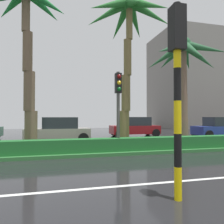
% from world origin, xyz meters
% --- Properties ---
extents(palm_tree_centre, '(3.94, 4.01, 8.12)m').
position_xyz_m(palm_tree_centre, '(2.33, 7.66, 6.42)').
color(palm_tree_centre, brown).
rests_on(palm_tree_centre, median_strip).
extents(palm_tree_centre_right, '(4.83, 4.71, 8.23)m').
position_xyz_m(palm_tree_centre_right, '(7.48, 7.64, 6.60)').
color(palm_tree_centre_right, brown).
rests_on(palm_tree_centre_right, median_strip).
extents(palm_tree_mid_right, '(4.58, 4.67, 6.41)m').
position_xyz_m(palm_tree_mid_right, '(11.17, 8.18, 5.13)').
color(palm_tree_mid_right, brown).
rests_on(palm_tree_mid_right, median_strip).
extents(traffic_signal_median_right, '(0.28, 0.43, 3.78)m').
position_xyz_m(traffic_signal_median_right, '(6.64, 6.72, 2.75)').
color(traffic_signal_median_right, '#4C4C47').
rests_on(traffic_signal_median_right, median_strip).
extents(traffic_signal_foreground, '(0.28, 0.43, 4.23)m').
position_xyz_m(traffic_signal_foreground, '(6.26, 0.83, 2.90)').
color(traffic_signal_foreground, yellow).
rests_on(traffic_signal_foreground, ground_plane).
extents(car_in_traffic_third, '(4.30, 2.02, 1.72)m').
position_xyz_m(car_in_traffic_third, '(3.90, 12.05, 0.83)').
color(car_in_traffic_third, gray).
rests_on(car_in_traffic_third, ground_plane).
extents(car_in_traffic_fourth, '(4.30, 2.02, 1.72)m').
position_xyz_m(car_in_traffic_fourth, '(10.58, 15.01, 0.83)').
color(car_in_traffic_fourth, maroon).
rests_on(car_in_traffic_fourth, ground_plane).
extents(car_in_traffic_fifth, '(4.30, 2.02, 1.72)m').
position_xyz_m(car_in_traffic_fifth, '(17.13, 12.29, 0.83)').
color(car_in_traffic_fifth, navy).
rests_on(car_in_traffic_fifth, ground_plane).
extents(building_far_right, '(15.03, 10.20, 15.02)m').
position_xyz_m(building_far_right, '(27.14, 28.19, 7.51)').
color(building_far_right, slate).
rests_on(building_far_right, ground_plane).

